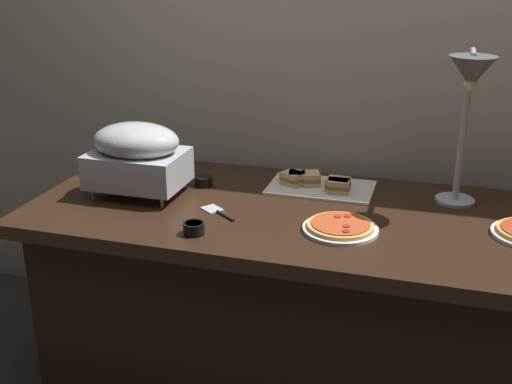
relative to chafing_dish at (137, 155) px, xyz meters
name	(u,v)px	position (x,y,z in m)	size (l,w,h in m)	color
back_wall	(328,62)	(0.60, 0.52, 0.29)	(4.40, 0.04, 2.40)	#B7A893
buffet_table	(294,302)	(0.60, 0.02, -0.53)	(1.90, 0.84, 0.76)	black
chafing_dish	(137,155)	(0.00, 0.00, 0.00)	(0.34, 0.25, 0.27)	#B7BABF
heat_lamp	(469,90)	(1.13, 0.14, 0.28)	(0.15, 0.29, 0.55)	#B7BABF
pizza_plate_front	(340,227)	(0.78, -0.12, -0.14)	(0.25, 0.25, 0.03)	white
sandwich_platter	(318,184)	(0.63, 0.24, -0.13)	(0.40, 0.25, 0.06)	white
sauce_cup_near	(204,181)	(0.20, 0.15, -0.13)	(0.07, 0.07, 0.04)	black
sauce_cup_far	(194,228)	(0.33, -0.28, -0.13)	(0.07, 0.07, 0.04)	black
serving_spatula	(218,212)	(0.35, -0.09, -0.15)	(0.16, 0.13, 0.01)	#B7BABF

